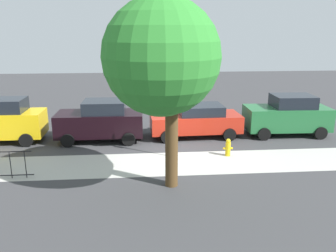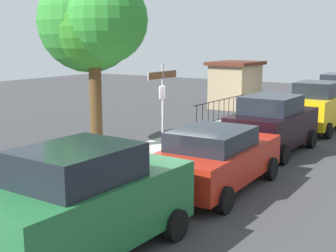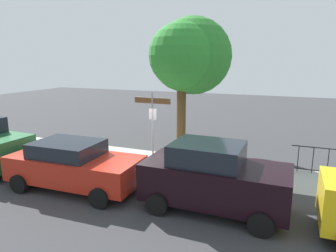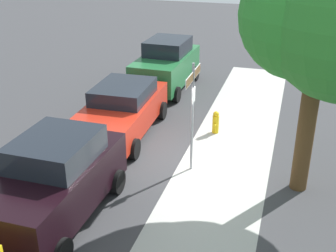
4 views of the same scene
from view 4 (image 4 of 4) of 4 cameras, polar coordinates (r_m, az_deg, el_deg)
ground_plane at (r=13.09m, az=1.78°, el=-4.45°), size 60.00×60.00×0.00m
sidewalk_strip at (r=11.18m, az=5.58°, el=-10.12°), size 24.00×2.60×0.00m
street_sign at (r=11.69m, az=3.28°, el=3.81°), size 1.58×0.07×3.15m
shade_tree at (r=10.46m, az=20.75°, el=12.86°), size 3.69×4.30×6.41m
car_green at (r=18.67m, az=-0.22°, el=8.05°), size 4.31×2.15×2.10m
car_red at (r=14.50m, az=-6.09°, el=2.17°), size 4.63×2.28×1.66m
car_black at (r=10.50m, az=-14.69°, el=-6.90°), size 4.21×2.15×2.02m
fire_hydrant at (r=14.71m, az=6.28°, el=0.50°), size 0.42×0.22×0.78m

